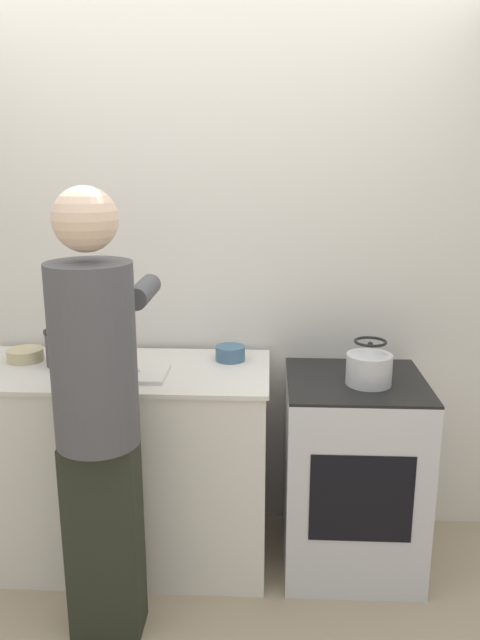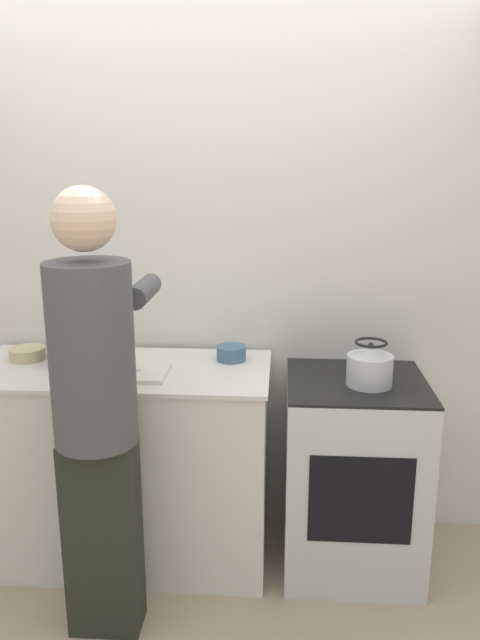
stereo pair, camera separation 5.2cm
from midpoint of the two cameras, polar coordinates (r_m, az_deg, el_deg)
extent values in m
plane|color=tan|center=(2.94, -4.97, -23.78)|extent=(12.00, 12.00, 0.00)
cube|color=silver|center=(3.00, -3.87, 4.54)|extent=(8.00, 0.05, 2.60)
cube|color=silver|center=(3.00, -11.14, -12.90)|extent=(1.31, 0.59, 0.91)
cube|color=silver|center=(2.82, -11.60, -4.52)|extent=(1.33, 0.61, 0.02)
cube|color=silver|center=(2.94, 9.67, -13.66)|extent=(0.60, 0.59, 0.88)
cube|color=black|center=(2.76, 10.06, -5.51)|extent=(0.60, 0.59, 0.01)
cube|color=black|center=(2.67, 10.45, -15.76)|extent=(0.42, 0.01, 0.39)
cube|color=#272B1F|center=(2.60, -12.85, -18.85)|extent=(0.28, 0.17, 0.80)
cylinder|color=#4C4C51|center=(2.29, -13.89, -3.18)|extent=(0.31, 0.31, 0.67)
sphere|color=beige|center=(2.19, -14.66, 8.91)|extent=(0.23, 0.23, 0.23)
cylinder|color=#4C4C51|center=(2.54, -15.16, 2.59)|extent=(0.09, 0.30, 0.09)
cylinder|color=#4C4C51|center=(2.48, -9.41, 2.59)|extent=(0.09, 0.30, 0.09)
cube|color=silver|center=(2.71, -10.71, -4.82)|extent=(0.33, 0.24, 0.02)
cube|color=silver|center=(2.70, -10.97, -4.66)|extent=(0.12, 0.08, 0.01)
cube|color=black|center=(2.68, -12.97, -4.89)|extent=(0.08, 0.06, 0.01)
cylinder|color=silver|center=(2.70, 11.16, -4.45)|extent=(0.19, 0.19, 0.13)
cone|color=silver|center=(2.67, 11.25, -2.78)|extent=(0.16, 0.16, 0.03)
sphere|color=black|center=(2.66, 11.28, -2.20)|extent=(0.02, 0.02, 0.02)
torus|color=black|center=(2.66, 11.29, -1.96)|extent=(0.14, 0.14, 0.01)
cylinder|color=#C6B789|center=(3.02, -19.51, -3.02)|extent=(0.16, 0.16, 0.05)
cylinder|color=#426684|center=(2.86, -1.43, -3.06)|extent=(0.13, 0.13, 0.07)
cylinder|color=#4C4C51|center=(2.90, -16.31, -2.52)|extent=(0.16, 0.16, 0.15)
cylinder|color=#28231E|center=(2.88, -16.43, -0.98)|extent=(0.16, 0.16, 0.01)
camera|label=1|loc=(0.03, -90.58, -0.15)|focal=35.00mm
camera|label=2|loc=(0.03, 89.42, 0.15)|focal=35.00mm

